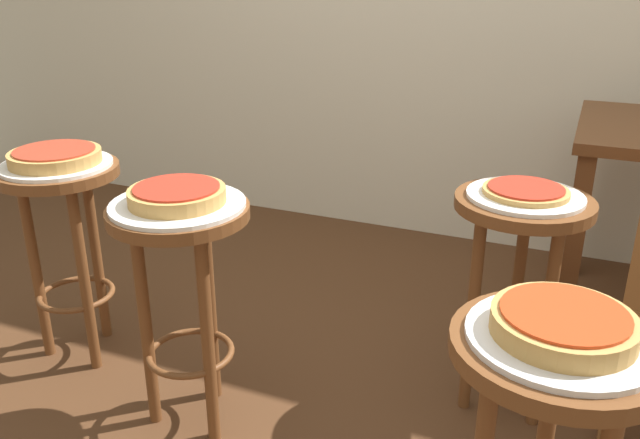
% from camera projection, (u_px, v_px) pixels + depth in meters
% --- Properties ---
extents(ground_plane, '(6.00, 6.00, 0.00)m').
position_uv_depth(ground_plane, '(303.00, 421.00, 2.03)').
color(ground_plane, '#4C2D19').
extents(stool_foreground, '(0.39, 0.39, 0.69)m').
position_uv_depth(stool_foreground, '(548.00, 423.00, 1.23)').
color(stool_foreground, brown).
rests_on(stool_foreground, ground_plane).
extents(serving_plate_foreground, '(0.34, 0.34, 0.01)m').
position_uv_depth(serving_plate_foreground, '(561.00, 337.00, 1.16)').
color(serving_plate_foreground, silver).
rests_on(serving_plate_foreground, stool_foreground).
extents(pizza_foreground, '(0.25, 0.25, 0.05)m').
position_uv_depth(pizza_foreground, '(563.00, 323.00, 1.15)').
color(pizza_foreground, tan).
rests_on(pizza_foreground, serving_plate_foreground).
extents(stool_middle, '(0.39, 0.39, 0.69)m').
position_uv_depth(stool_middle, '(183.00, 267.00, 1.85)').
color(stool_middle, brown).
rests_on(stool_middle, ground_plane).
extents(serving_plate_middle, '(0.37, 0.37, 0.01)m').
position_uv_depth(serving_plate_middle, '(178.00, 205.00, 1.79)').
color(serving_plate_middle, white).
rests_on(serving_plate_middle, stool_middle).
extents(pizza_middle, '(0.26, 0.26, 0.05)m').
position_uv_depth(pizza_middle, '(177.00, 195.00, 1.77)').
color(pizza_middle, tan).
rests_on(pizza_middle, serving_plate_middle).
extents(stool_leftside, '(0.39, 0.39, 0.69)m').
position_uv_depth(stool_leftside, '(65.00, 218.00, 2.19)').
color(stool_leftside, brown).
rests_on(stool_leftside, ground_plane).
extents(serving_plate_leftside, '(0.35, 0.35, 0.01)m').
position_uv_depth(serving_plate_leftside, '(56.00, 165.00, 2.12)').
color(serving_plate_leftside, white).
rests_on(serving_plate_leftside, stool_leftside).
extents(pizza_leftside, '(0.29, 0.29, 0.05)m').
position_uv_depth(pizza_leftside, '(55.00, 156.00, 2.11)').
color(pizza_leftside, tan).
rests_on(pizza_leftside, serving_plate_leftside).
extents(stool_rear, '(0.39, 0.39, 0.69)m').
position_uv_depth(stool_rear, '(518.00, 256.00, 1.92)').
color(stool_rear, brown).
rests_on(stool_rear, ground_plane).
extents(serving_plate_rear, '(0.33, 0.33, 0.01)m').
position_uv_depth(serving_plate_rear, '(525.00, 196.00, 1.85)').
color(serving_plate_rear, white).
rests_on(serving_plate_rear, stool_rear).
extents(pizza_rear, '(0.24, 0.24, 0.02)m').
position_uv_depth(pizza_rear, '(526.00, 191.00, 1.84)').
color(pizza_rear, tan).
rests_on(pizza_rear, serving_plate_rear).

